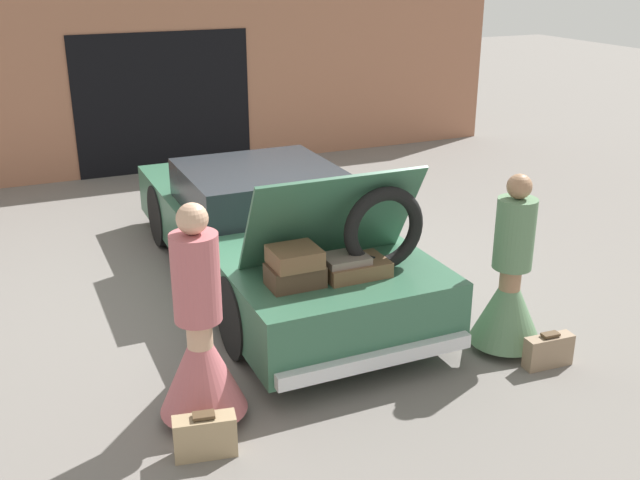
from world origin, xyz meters
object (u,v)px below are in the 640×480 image
(car, at_px, (270,231))
(person_left, at_px, (200,347))
(suitcase_beside_left_person, at_px, (205,436))
(suitcase_beside_right_person, at_px, (548,351))
(person_right, at_px, (509,290))

(car, height_order, person_left, person_left)
(car, height_order, suitcase_beside_left_person, car)
(suitcase_beside_left_person, height_order, suitcase_beside_right_person, suitcase_beside_left_person)
(car, bearing_deg, suitcase_beside_right_person, -60.49)
(car, relative_size, person_left, 2.85)
(suitcase_beside_left_person, bearing_deg, person_right, 8.14)
(suitcase_beside_left_person, xyz_separation_m, suitcase_beside_right_person, (3.02, 0.00, -0.01))
(suitcase_beside_left_person, bearing_deg, person_left, 75.31)
(car, distance_m, suitcase_beside_right_person, 3.12)
(car, relative_size, suitcase_beside_left_person, 10.65)
(car, xyz_separation_m, suitcase_beside_right_person, (1.52, -2.69, -0.41))
(person_right, bearing_deg, car, 21.47)
(suitcase_beside_right_person, bearing_deg, person_right, 109.45)
(car, distance_m, suitcase_beside_left_person, 3.11)
(person_left, distance_m, suitcase_beside_left_person, 0.65)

